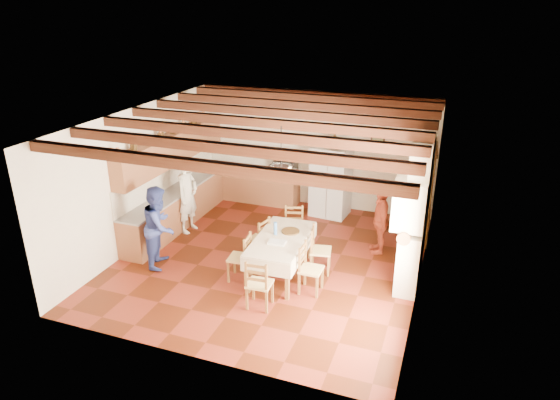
# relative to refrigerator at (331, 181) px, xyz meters

# --- Properties ---
(floor) EXTENTS (6.00, 6.50, 0.02)m
(floor) POSITION_rel_refrigerator_xyz_m (-0.55, -2.74, -0.90)
(floor) COLOR #491909
(floor) RESTS_ON ground
(ceiling) EXTENTS (6.00, 6.50, 0.02)m
(ceiling) POSITION_rel_refrigerator_xyz_m (-0.55, -2.74, 2.12)
(ceiling) COLOR silver
(ceiling) RESTS_ON ground
(wall_back) EXTENTS (6.00, 0.02, 3.00)m
(wall_back) POSITION_rel_refrigerator_xyz_m (-0.55, 0.52, 0.61)
(wall_back) COLOR white
(wall_back) RESTS_ON ground
(wall_front) EXTENTS (6.00, 0.02, 3.00)m
(wall_front) POSITION_rel_refrigerator_xyz_m (-0.55, -6.00, 0.61)
(wall_front) COLOR white
(wall_front) RESTS_ON ground
(wall_left) EXTENTS (0.02, 6.50, 3.00)m
(wall_left) POSITION_rel_refrigerator_xyz_m (-3.56, -2.74, 0.61)
(wall_left) COLOR white
(wall_left) RESTS_ON ground
(wall_right) EXTENTS (0.02, 6.50, 3.00)m
(wall_right) POSITION_rel_refrigerator_xyz_m (2.46, -2.74, 0.61)
(wall_right) COLOR white
(wall_right) RESTS_ON ground
(ceiling_beams) EXTENTS (6.00, 6.30, 0.16)m
(ceiling_beams) POSITION_rel_refrigerator_xyz_m (-0.55, -2.74, 2.02)
(ceiling_beams) COLOR #33140C
(ceiling_beams) RESTS_ON ground
(lower_cabinets_left) EXTENTS (0.60, 4.30, 0.86)m
(lower_cabinets_left) POSITION_rel_refrigerator_xyz_m (-3.25, -1.69, -0.46)
(lower_cabinets_left) COLOR brown
(lower_cabinets_left) RESTS_ON ground
(lower_cabinets_back) EXTENTS (2.30, 0.60, 0.86)m
(lower_cabinets_back) POSITION_rel_refrigerator_xyz_m (-2.10, 0.21, -0.46)
(lower_cabinets_back) COLOR brown
(lower_cabinets_back) RESTS_ON ground
(countertop_left) EXTENTS (0.62, 4.30, 0.04)m
(countertop_left) POSITION_rel_refrigerator_xyz_m (-3.25, -1.69, -0.01)
(countertop_left) COLOR slate
(countertop_left) RESTS_ON lower_cabinets_left
(countertop_back) EXTENTS (2.34, 0.62, 0.04)m
(countertop_back) POSITION_rel_refrigerator_xyz_m (-2.10, 0.21, -0.01)
(countertop_back) COLOR slate
(countertop_back) RESTS_ON lower_cabinets_back
(backsplash_left) EXTENTS (0.03, 4.30, 0.60)m
(backsplash_left) POSITION_rel_refrigerator_xyz_m (-3.54, -1.69, 0.31)
(backsplash_left) COLOR white
(backsplash_left) RESTS_ON ground
(backsplash_back) EXTENTS (2.30, 0.03, 0.60)m
(backsplash_back) POSITION_rel_refrigerator_xyz_m (-2.10, 0.49, 0.31)
(backsplash_back) COLOR white
(backsplash_back) RESTS_ON ground
(upper_cabinets) EXTENTS (0.35, 4.20, 0.70)m
(upper_cabinets) POSITION_rel_refrigerator_xyz_m (-3.38, -1.69, 0.96)
(upper_cabinets) COLOR brown
(upper_cabinets) RESTS_ON ground
(fireplace) EXTENTS (0.56, 1.60, 2.80)m
(fireplace) POSITION_rel_refrigerator_xyz_m (2.17, -2.54, 0.51)
(fireplace) COLOR beige
(fireplace) RESTS_ON ground
(wall_picture) EXTENTS (0.34, 0.03, 0.42)m
(wall_picture) POSITION_rel_refrigerator_xyz_m (1.00, 0.49, 0.96)
(wall_picture) COLOR black
(wall_picture) RESTS_ON ground
(refrigerator) EXTENTS (0.95, 0.81, 1.77)m
(refrigerator) POSITION_rel_refrigerator_xyz_m (0.00, 0.00, 0.00)
(refrigerator) COLOR silver
(refrigerator) RESTS_ON floor
(hutch) EXTENTS (0.57, 1.20, 2.12)m
(hutch) POSITION_rel_refrigerator_xyz_m (2.20, -0.59, 0.18)
(hutch) COLOR #3B260F
(hutch) RESTS_ON floor
(dining_table) EXTENTS (1.01, 1.88, 0.81)m
(dining_table) POSITION_rel_refrigerator_xyz_m (-0.15, -3.22, -0.16)
(dining_table) COLOR silver
(dining_table) RESTS_ON floor
(chandelier) EXTENTS (0.47, 0.47, 0.03)m
(chandelier) POSITION_rel_refrigerator_xyz_m (-0.15, -3.22, 1.36)
(chandelier) COLOR black
(chandelier) RESTS_ON ground
(chair_left_near) EXTENTS (0.44, 0.46, 0.96)m
(chair_left_near) POSITION_rel_refrigerator_xyz_m (-0.84, -3.65, -0.41)
(chair_left_near) COLOR brown
(chair_left_near) RESTS_ON floor
(chair_left_far) EXTENTS (0.48, 0.50, 0.96)m
(chair_left_far) POSITION_rel_refrigerator_xyz_m (-0.80, -2.83, -0.41)
(chair_left_far) COLOR brown
(chair_left_far) RESTS_ON floor
(chair_right_near) EXTENTS (0.40, 0.42, 0.96)m
(chair_right_near) POSITION_rel_refrigerator_xyz_m (0.59, -3.61, -0.41)
(chair_right_near) COLOR brown
(chair_right_near) RESTS_ON floor
(chair_right_far) EXTENTS (0.47, 0.49, 0.96)m
(chair_right_far) POSITION_rel_refrigerator_xyz_m (0.55, -2.84, -0.41)
(chair_right_far) COLOR brown
(chair_right_far) RESTS_ON floor
(chair_end_near) EXTENTS (0.44, 0.43, 0.96)m
(chair_end_near) POSITION_rel_refrigerator_xyz_m (-0.12, -4.39, -0.41)
(chair_end_near) COLOR brown
(chair_end_near) RESTS_ON floor
(chair_end_far) EXTENTS (0.52, 0.51, 0.96)m
(chair_end_far) POSITION_rel_refrigerator_xyz_m (-0.26, -2.10, -0.41)
(chair_end_far) COLOR brown
(chair_end_far) RESTS_ON floor
(person_man) EXTENTS (0.47, 0.67, 1.75)m
(person_man) POSITION_rel_refrigerator_xyz_m (-2.85, -2.07, -0.01)
(person_man) COLOR silver
(person_man) RESTS_ON floor
(person_woman_blue) EXTENTS (0.84, 0.96, 1.69)m
(person_woman_blue) POSITION_rel_refrigerator_xyz_m (-2.58, -3.65, -0.04)
(person_woman_blue) COLOR #303E8A
(person_woman_blue) RESTS_ON floor
(person_woman_red) EXTENTS (0.62, 0.93, 1.46)m
(person_woman_red) POSITION_rel_refrigerator_xyz_m (1.50, -1.60, -0.15)
(person_woman_red) COLOR #B04028
(person_woman_red) RESTS_ON floor
(microwave) EXTENTS (0.58, 0.40, 0.32)m
(microwave) POSITION_rel_refrigerator_xyz_m (-1.26, 0.21, 0.17)
(microwave) COLOR silver
(microwave) RESTS_ON countertop_back
(fridge_vase) EXTENTS (0.39, 0.39, 0.33)m
(fridge_vase) POSITION_rel_refrigerator_xyz_m (0.05, 0.00, 1.05)
(fridge_vase) COLOR #3B260F
(fridge_vase) RESTS_ON refrigerator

